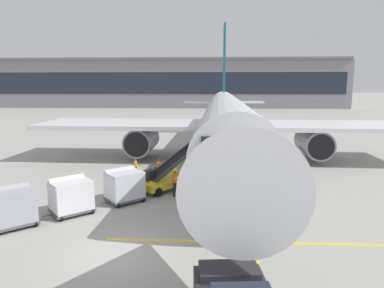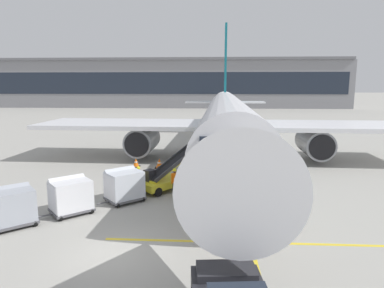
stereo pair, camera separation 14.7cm
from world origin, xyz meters
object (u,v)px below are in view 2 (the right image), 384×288
at_px(belt_loader, 168,176).
at_px(safety_cone_wingtip, 159,163).
at_px(ground_crew_by_carts, 175,180).
at_px(baggage_cart_third, 12,206).
at_px(ground_crew_by_loader, 139,178).
at_px(safety_cone_engine_keepout, 136,163).
at_px(baggage_cart_lead, 124,185).
at_px(parked_airplane, 227,119).
at_px(baggage_cart_second, 70,195).

height_order(belt_loader, safety_cone_wingtip, belt_loader).
bearing_deg(belt_loader, safety_cone_wingtip, 104.10).
bearing_deg(ground_crew_by_carts, baggage_cart_third, -146.21).
relative_size(belt_loader, ground_crew_by_loader, 2.73).
bearing_deg(safety_cone_engine_keepout, baggage_cart_lead, -81.98).
xyz_separation_m(parked_airplane, baggage_cart_third, (-10.89, -15.84, -2.61)).
bearing_deg(baggage_cart_third, baggage_cart_lead, 40.31).
bearing_deg(belt_loader, parked_airplane, 66.11).
bearing_deg(belt_loader, ground_crew_by_carts, -66.37).
distance_m(baggage_cart_lead, baggage_cart_second, 3.07).
bearing_deg(safety_cone_wingtip, safety_cone_engine_keepout, 171.29).
xyz_separation_m(baggage_cart_lead, baggage_cart_third, (-4.45, -3.78, 0.00)).
distance_m(belt_loader, safety_cone_wingtip, 5.73).
distance_m(belt_loader, baggage_cart_second, 6.42).
bearing_deg(baggage_cart_lead, ground_crew_by_carts, 21.21).
bearing_deg(safety_cone_wingtip, baggage_cart_third, -114.02).
bearing_deg(safety_cone_wingtip, baggage_cart_second, -107.37).
distance_m(parked_airplane, baggage_cart_third, 19.40).
distance_m(ground_crew_by_carts, safety_cone_wingtip, 7.27).
distance_m(belt_loader, safety_cone_engine_keepout, 6.77).
bearing_deg(parked_airplane, belt_loader, -113.89).
height_order(baggage_cart_third, safety_cone_engine_keepout, baggage_cart_third).
relative_size(belt_loader, baggage_cart_lead, 1.85).
distance_m(baggage_cart_lead, baggage_cart_third, 5.84).
bearing_deg(safety_cone_wingtip, ground_crew_by_carts, -73.86).
xyz_separation_m(parked_airplane, safety_cone_engine_keepout, (-7.62, -3.69, -3.26)).
height_order(baggage_cart_third, ground_crew_by_loader, baggage_cart_third).
height_order(baggage_cart_lead, baggage_cart_second, same).
bearing_deg(baggage_cart_third, ground_crew_by_loader, 46.36).
bearing_deg(ground_crew_by_carts, baggage_cart_lead, -158.79).
distance_m(parked_airplane, safety_cone_wingtip, 7.61).
bearing_deg(ground_crew_by_loader, parked_airplane, 60.93).
xyz_separation_m(belt_loader, ground_crew_by_loader, (-1.67, -1.07, 0.12)).
relative_size(parked_airplane, safety_cone_engine_keepout, 62.38).
distance_m(baggage_cart_third, ground_crew_by_loader, 7.24).
bearing_deg(ground_crew_by_loader, safety_cone_wingtip, 87.57).
bearing_deg(ground_crew_by_loader, baggage_cart_lead, -110.41).
relative_size(baggage_cart_third, ground_crew_by_loader, 1.47).
distance_m(parked_airplane, ground_crew_by_loader, 12.40).
relative_size(baggage_cart_third, ground_crew_by_carts, 1.47).
relative_size(baggage_cart_lead, baggage_cart_third, 1.00).
xyz_separation_m(parked_airplane, ground_crew_by_loader, (-5.89, -10.60, -2.61)).
distance_m(belt_loader, ground_crew_by_loader, 1.99).
relative_size(baggage_cart_lead, safety_cone_engine_keepout, 3.60).
height_order(belt_loader, baggage_cart_second, belt_loader).
bearing_deg(parked_airplane, ground_crew_by_loader, -119.07).
xyz_separation_m(safety_cone_engine_keepout, safety_cone_wingtip, (2.00, -0.31, 0.04)).
bearing_deg(baggage_cart_second, parked_airplane, 58.09).
bearing_deg(ground_crew_by_carts, safety_cone_engine_keepout, 118.94).
distance_m(baggage_cart_second, ground_crew_by_carts, 6.03).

